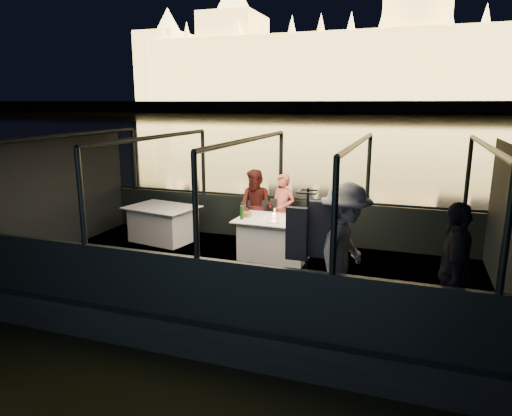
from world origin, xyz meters
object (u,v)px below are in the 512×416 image
(chair_port_left, at_px, (255,225))
(passenger_dark, at_px, (454,274))
(wine_bottle, at_px, (242,211))
(dining_table_aft, at_px, (163,223))
(chair_port_right, at_px, (278,227))
(person_man_maroon, at_px, (256,209))
(person_woman_coral, at_px, (283,211))
(dining_table_central, at_px, (275,238))
(coat_stand, at_px, (307,256))
(passenger_stripe, at_px, (344,259))

(chair_port_left, height_order, passenger_dark, passenger_dark)
(chair_port_left, bearing_deg, wine_bottle, -102.53)
(dining_table_aft, height_order, wine_bottle, wine_bottle)
(chair_port_left, xyz_separation_m, chair_port_right, (0.49, -0.02, 0.00))
(dining_table_aft, distance_m, person_man_maroon, 2.05)
(wine_bottle, bearing_deg, person_man_maroon, 92.23)
(passenger_dark, relative_size, wine_bottle, 5.52)
(dining_table_aft, relative_size, passenger_dark, 0.81)
(person_woman_coral, xyz_separation_m, person_man_maroon, (-0.56, -0.04, 0.00))
(dining_table_central, height_order, chair_port_left, chair_port_left)
(coat_stand, xyz_separation_m, person_man_maroon, (-1.75, 2.99, -0.15))
(passenger_stripe, bearing_deg, chair_port_right, 41.58)
(chair_port_left, xyz_separation_m, person_man_maroon, (-0.02, 0.14, 0.30))
(dining_table_central, xyz_separation_m, wine_bottle, (-0.60, -0.22, 0.53))
(person_woman_coral, bearing_deg, person_man_maroon, -157.76)
(dining_table_aft, height_order, person_man_maroon, person_man_maroon)
(chair_port_right, bearing_deg, dining_table_central, -77.24)
(chair_port_left, height_order, passenger_stripe, passenger_stripe)
(coat_stand, bearing_deg, chair_port_right, 113.61)
(coat_stand, relative_size, passenger_stripe, 0.96)
(person_woman_coral, height_order, wine_bottle, person_woman_coral)
(person_man_maroon, bearing_deg, passenger_dark, -29.57)
(coat_stand, xyz_separation_m, passenger_stripe, (0.48, 0.17, -0.05))
(dining_table_central, bearing_deg, chair_port_right, 102.36)
(dining_table_central, height_order, person_woman_coral, person_woman_coral)
(coat_stand, bearing_deg, passenger_dark, 1.53)
(dining_table_central, bearing_deg, dining_table_aft, 174.19)
(chair_port_left, distance_m, coat_stand, 3.36)
(coat_stand, bearing_deg, person_man_maroon, 120.34)
(dining_table_aft, height_order, chair_port_right, chair_port_right)
(chair_port_left, bearing_deg, coat_stand, -72.36)
(person_woman_coral, xyz_separation_m, passenger_stripe, (1.67, -2.86, 0.10))
(dining_table_central, distance_m, dining_table_aft, 2.61)
(dining_table_central, height_order, wine_bottle, wine_bottle)
(passenger_stripe, bearing_deg, dining_table_central, 45.94)
(dining_table_central, xyz_separation_m, chair_port_left, (-0.62, 0.58, 0.06))
(dining_table_aft, bearing_deg, passenger_stripe, -29.39)
(dining_table_aft, height_order, passenger_stripe, passenger_stripe)
(dining_table_central, bearing_deg, passenger_stripe, -52.78)
(person_man_maroon, distance_m, wine_bottle, 0.95)
(wine_bottle, bearing_deg, chair_port_right, 58.29)
(passenger_dark, bearing_deg, person_woman_coral, -130.27)
(dining_table_aft, height_order, person_woman_coral, person_woman_coral)
(chair_port_left, distance_m, person_man_maroon, 0.33)
(dining_table_central, xyz_separation_m, person_man_maroon, (-0.64, 0.72, 0.36))
(dining_table_aft, relative_size, coat_stand, 0.78)
(dining_table_central, bearing_deg, chair_port_left, 136.73)
(chair_port_right, xyz_separation_m, wine_bottle, (-0.48, -0.77, 0.47))
(chair_port_right, xyz_separation_m, passenger_stripe, (1.71, -2.65, 0.40))
(person_man_maroon, bearing_deg, dining_table_aft, -157.14)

